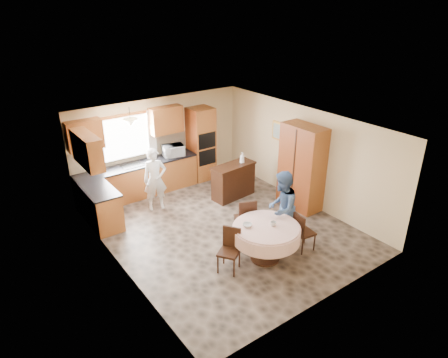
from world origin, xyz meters
TOP-DOWN VIEW (x-y plane):
  - floor at (0.00, 0.00)m, footprint 5.00×6.00m
  - ceiling at (0.00, 0.00)m, footprint 5.00×6.00m
  - wall_back at (0.00, 3.00)m, footprint 5.00×0.02m
  - wall_front at (0.00, -3.00)m, footprint 5.00×0.02m
  - wall_left at (-2.50, 0.00)m, footprint 0.02×6.00m
  - wall_right at (2.50, 0.00)m, footprint 0.02×6.00m
  - window at (-1.00, 2.98)m, footprint 1.40×0.03m
  - curtain_left at (-1.75, 2.93)m, footprint 0.22×0.02m
  - curtain_right at (-0.25, 2.93)m, footprint 0.22×0.02m
  - base_cab_back at (-0.85, 2.70)m, footprint 3.30×0.60m
  - counter_back at (-0.85, 2.70)m, footprint 3.30×0.64m
  - base_cab_left at (-2.20, 1.80)m, footprint 0.60×1.20m
  - counter_left at (-2.20, 1.80)m, footprint 0.64×1.20m
  - backsplash at (-0.85, 2.99)m, footprint 3.30×0.02m
  - wall_cab_left at (-2.05, 2.83)m, footprint 0.85×0.33m
  - wall_cab_right at (0.15, 2.83)m, footprint 0.90×0.33m
  - wall_cab_side at (-2.33, 1.80)m, footprint 0.33×1.20m
  - oven_tower at (1.15, 2.69)m, footprint 0.66×0.62m
  - oven_upper at (1.15, 2.38)m, footprint 0.56×0.01m
  - oven_lower at (1.15, 2.38)m, footprint 0.56×0.01m
  - pendant at (-1.00, 2.50)m, footprint 0.36×0.36m
  - sideboard at (1.16, 1.16)m, footprint 1.26×0.62m
  - space_heater at (2.20, 0.04)m, footprint 0.51×0.44m
  - cupboard at (2.22, -0.24)m, footprint 0.56×1.12m
  - dining_table at (-0.00, -1.47)m, footprint 1.36×1.36m
  - chair_left at (-0.77, -1.29)m, footprint 0.53×0.53m
  - chair_back at (0.16, -0.63)m, footprint 0.55×0.55m
  - chair_right at (0.82, -1.67)m, footprint 0.42×0.42m
  - framed_picture at (2.47, 0.84)m, footprint 0.06×0.60m
  - microwave at (0.22, 2.65)m, footprint 0.63×0.49m
  - person_sink at (-0.80, 1.79)m, footprint 0.67×0.53m
  - person_dining at (0.68, -1.16)m, footprint 1.01×0.96m
  - bowl_sideboard at (0.96, 1.16)m, footprint 0.27×0.27m
  - bottle_sideboard at (1.44, 1.16)m, footprint 0.14×0.14m
  - cup_table at (0.10, -1.54)m, footprint 0.16×0.16m
  - bowl_table at (-0.32, -1.26)m, footprint 0.20×0.20m

SIDE VIEW (x-z plane):
  - floor at x=0.00m, z-range -0.01..0.01m
  - space_heater at x=2.20m, z-range 0.00..0.59m
  - sideboard at x=1.16m, z-range 0.00..0.87m
  - base_cab_back at x=-0.85m, z-range 0.00..0.88m
  - base_cab_left at x=-2.20m, z-range 0.00..0.88m
  - chair_right at x=0.82m, z-range 0.05..0.91m
  - chair_left at x=-0.77m, z-range 0.05..0.93m
  - chair_back at x=0.16m, z-range 0.05..1.02m
  - dining_table at x=0.00m, z-range 0.22..0.99m
  - oven_lower at x=1.15m, z-range 0.53..0.97m
  - person_sink at x=-0.80m, z-range 0.00..1.59m
  - bowl_table at x=-0.32m, z-range 0.78..0.84m
  - cup_table at x=0.10m, z-range 0.78..0.87m
  - person_dining at x=0.68m, z-range 0.00..1.65m
  - bowl_sideboard at x=0.96m, z-range 0.87..0.92m
  - counter_back at x=-0.85m, z-range 0.88..0.92m
  - counter_left at x=-2.20m, z-range 0.88..0.92m
  - bottle_sideboard at x=1.44m, z-range 0.87..1.20m
  - oven_tower at x=1.15m, z-range 0.00..2.12m
  - cupboard at x=2.22m, z-range 0.00..2.15m
  - microwave at x=0.22m, z-range 0.92..1.23m
  - backsplash at x=-0.85m, z-range 0.90..1.46m
  - wall_back at x=0.00m, z-range 0.00..2.50m
  - wall_front at x=0.00m, z-range 0.00..2.50m
  - wall_left at x=-2.50m, z-range 0.00..2.50m
  - wall_right at x=2.50m, z-range 0.00..2.50m
  - oven_upper at x=1.15m, z-range 1.02..1.48m
  - window at x=-1.00m, z-range 1.05..2.15m
  - curtain_left at x=-1.75m, z-range 1.08..2.22m
  - curtain_right at x=-0.25m, z-range 1.08..2.22m
  - framed_picture at x=2.47m, z-range 1.41..1.91m
  - wall_cab_left at x=-2.05m, z-range 1.55..2.27m
  - wall_cab_right at x=0.15m, z-range 1.55..2.27m
  - wall_cab_side at x=-2.33m, z-range 1.55..2.27m
  - pendant at x=-1.00m, z-range 2.03..2.21m
  - ceiling at x=0.00m, z-range 2.50..2.50m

